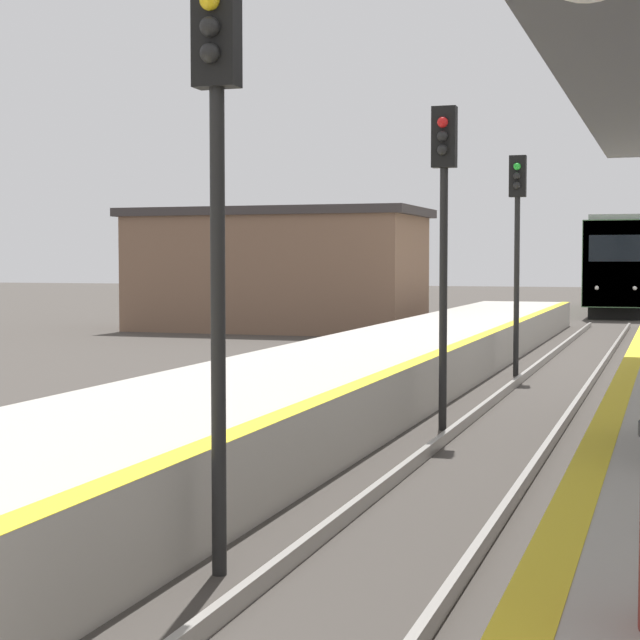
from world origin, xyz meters
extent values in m
cube|color=black|center=(0.00, 52.31, 0.28)|extent=(2.36, 14.89, 0.55)
cube|color=#477247|center=(0.00, 52.31, 2.39)|extent=(2.78, 16.54, 3.68)
cube|color=#E54C19|center=(0.00, 44.12, 2.39)|extent=(2.72, 0.16, 3.61)
cube|color=black|center=(0.00, 44.06, 3.03)|extent=(2.22, 0.06, 1.10)
cube|color=gray|center=(0.00, 52.31, 4.35)|extent=(2.36, 15.72, 0.24)
sphere|color=white|center=(-0.76, 44.06, 1.38)|extent=(0.18, 0.18, 0.18)
sphere|color=white|center=(0.76, 44.06, 1.38)|extent=(0.18, 0.18, 0.18)
cylinder|color=black|center=(-1.20, 5.77, 1.96)|extent=(0.12, 0.12, 3.92)
cube|color=black|center=(-1.20, 5.77, 4.37)|extent=(0.36, 0.20, 0.90)
sphere|color=yellow|center=(-1.20, 5.64, 4.58)|extent=(0.16, 0.16, 0.16)
sphere|color=black|center=(-1.20, 5.64, 4.37)|extent=(0.16, 0.16, 0.16)
sphere|color=black|center=(-1.20, 5.64, 4.17)|extent=(0.16, 0.16, 0.16)
cylinder|color=black|center=(-0.99, 13.61, 1.96)|extent=(0.12, 0.12, 3.92)
cube|color=black|center=(-0.99, 13.61, 4.37)|extent=(0.36, 0.20, 0.90)
sphere|color=red|center=(-0.99, 13.48, 4.58)|extent=(0.16, 0.16, 0.16)
sphere|color=black|center=(-0.99, 13.48, 4.37)|extent=(0.16, 0.16, 0.16)
sphere|color=black|center=(-0.99, 13.48, 4.17)|extent=(0.16, 0.16, 0.16)
cylinder|color=black|center=(-0.99, 21.45, 1.96)|extent=(0.12, 0.12, 3.92)
cube|color=black|center=(-0.99, 21.45, 4.37)|extent=(0.36, 0.20, 0.90)
sphere|color=green|center=(-0.99, 21.32, 4.58)|extent=(0.16, 0.16, 0.16)
sphere|color=black|center=(-0.99, 21.32, 4.37)|extent=(0.16, 0.16, 0.16)
sphere|color=black|center=(-0.99, 21.32, 4.17)|extent=(0.16, 0.16, 0.16)
cube|color=brown|center=(-11.37, 34.18, 2.04)|extent=(10.09, 5.11, 4.08)
cube|color=#383333|center=(-11.37, 34.18, 4.23)|extent=(10.59, 5.36, 0.30)
camera|label=1|loc=(2.26, -2.09, 2.56)|focal=60.00mm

